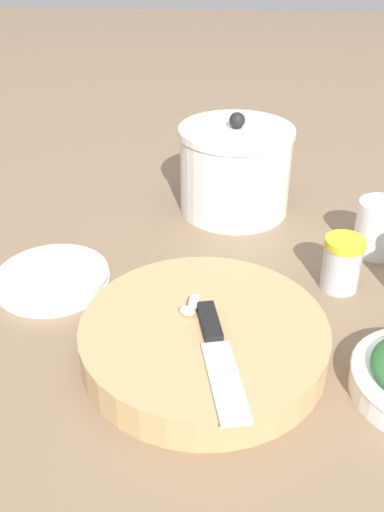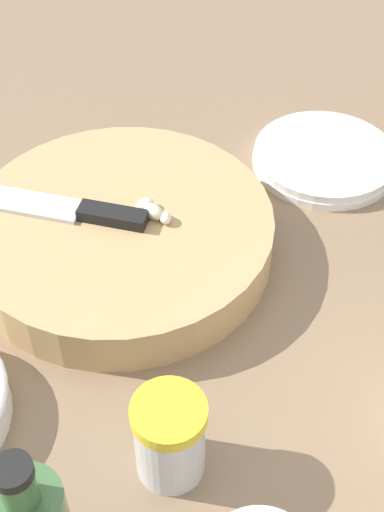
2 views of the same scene
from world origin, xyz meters
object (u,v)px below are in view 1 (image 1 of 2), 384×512
object	(u,v)px
chef_knife	(217,351)
plate_stack	(53,278)
stock_pot	(235,170)
cutting_board	(204,339)
coffee_mug	(381,228)
garlic_cloves	(191,305)
spice_jar	(342,263)

from	to	relation	value
chef_knife	plate_stack	world-z (taller)	chef_knife
stock_pot	chef_knife	bearing A→B (deg)	-91.80
cutting_board	coffee_mug	size ratio (longest dim) A/B	2.88
cutting_board	chef_knife	bearing A→B (deg)	-71.02
coffee_mug	stock_pot	distance (m)	0.28
coffee_mug	stock_pot	world-z (taller)	stock_pot
garlic_cloves	coffee_mug	world-z (taller)	coffee_mug
coffee_mug	cutting_board	bearing A→B (deg)	-135.18
chef_knife	plate_stack	xyz separation A→B (m)	(-0.26, 0.19, -0.04)
cutting_board	spice_jar	size ratio (longest dim) A/B	3.77
chef_knife	coffee_mug	world-z (taller)	coffee_mug
stock_pot	plate_stack	bearing A→B (deg)	-135.36
spice_jar	stock_pot	world-z (taller)	stock_pot
chef_knife	stock_pot	world-z (taller)	stock_pot
garlic_cloves	coffee_mug	size ratio (longest dim) A/B	0.44
chef_knife	coffee_mug	size ratio (longest dim) A/B	1.80
garlic_cloves	plate_stack	distance (m)	0.25
coffee_mug	stock_pot	xyz separation A→B (m)	(-0.24, 0.14, 0.03)
plate_stack	coffee_mug	bearing A→B (deg)	14.43
garlic_cloves	plate_stack	xyz separation A→B (m)	(-0.22, 0.11, -0.05)
cutting_board	stock_pot	xyz separation A→B (m)	(0.03, 0.41, 0.06)
coffee_mug	chef_knife	bearing A→B (deg)	-128.15
coffee_mug	garlic_cloves	bearing A→B (deg)	-140.37
spice_jar	plate_stack	world-z (taller)	spice_jar
cutting_board	spice_jar	bearing A→B (deg)	40.07
cutting_board	garlic_cloves	size ratio (longest dim) A/B	6.60
cutting_board	plate_stack	distance (m)	0.28
garlic_cloves	stock_pot	distance (m)	0.38
plate_stack	stock_pot	xyz separation A→B (m)	(0.27, 0.27, 0.07)
chef_knife	plate_stack	bearing A→B (deg)	-49.61
chef_knife	stock_pot	distance (m)	0.46
coffee_mug	stock_pot	bearing A→B (deg)	150.36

